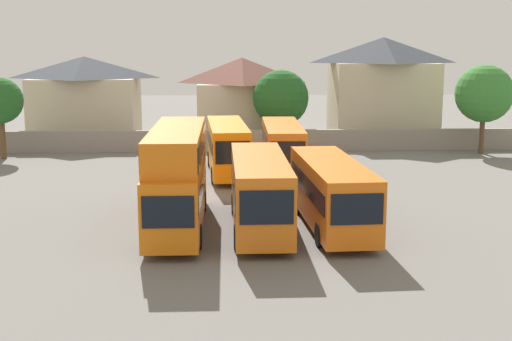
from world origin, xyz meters
The scene contains 13 objects.
ground centered at (0.00, 18.00, 0.00)m, with size 140.00×140.00×0.00m, color slate.
depot_boundary_wall centered at (0.00, 24.26, 0.90)m, with size 56.00×0.50×1.80m, color gray.
bus_1 centered at (-3.96, 0.10, 2.77)m, with size 2.55×11.17×4.92m.
bus_2 centered at (0.02, -0.38, 2.02)m, with size 2.68×10.30×3.55m.
bus_3 centered at (3.56, -0.20, 1.89)m, with size 3.06×10.43×3.29m.
bus_4 centered at (-1.48, 14.08, 2.02)m, with size 3.02×10.58×3.54m.
bus_5 centered at (2.37, 14.34, 1.96)m, with size 2.70×10.25×3.43m.
house_terrace_left centered at (-14.60, 31.57, 3.97)m, with size 9.99×7.00×7.80m.
house_terrace_centre centered at (-0.01, 31.80, 3.91)m, with size 8.62×8.08×7.67m.
house_terrace_right centered at (13.22, 31.30, 4.86)m, with size 9.90×7.44×9.54m.
tree_left_of_lot centered at (3.25, 26.76, 4.27)m, with size 4.88×4.88×6.73m.
tree_behind_wall centered at (-19.14, 21.26, 4.54)m, with size 3.59×3.59×6.39m.
tree_right_of_lot centered at (19.55, 22.26, 4.91)m, with size 4.71×4.71×7.28m.
Camera 1 is at (-1.62, -32.55, 8.94)m, focal length 47.75 mm.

